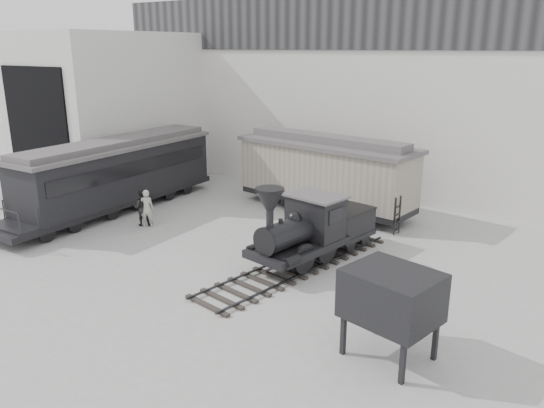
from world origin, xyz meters
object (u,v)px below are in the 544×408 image
Objects in this scene: locomotive at (310,232)px; visitor_b at (142,207)px; boxcar at (326,171)px; visitor_a at (147,208)px; passenger_coach at (118,174)px; coal_hopper at (391,302)px.

locomotive is 8.84m from visitor_b.
boxcar reaches higher than visitor_b.
locomotive is 8.51m from visitor_a.
locomotive is at bearing -59.58° from boxcar.
visitor_b is at bearing -39.90° from visitor_a.
passenger_coach is at bearing -55.89° from visitor_b.
visitor_a is 14.25m from coal_hopper.
passenger_coach is 7.14× the size of visitor_a.
visitor_b is 14.57m from coal_hopper.
passenger_coach is at bearing -53.10° from visitor_a.
boxcar is 5.49× the size of visitor_a.
visitor_a is 1.01× the size of visitor_b.
locomotive is 5.40× the size of visitor_a.
locomotive is 3.63× the size of coal_hopper.
locomotive is 5.45× the size of visitor_b.
visitor_a is (3.24, -1.19, -0.99)m from passenger_coach.
passenger_coach reaches higher than visitor_a.
visitor_a is at bearing -122.15° from boxcar.
visitor_a is (-5.76, -6.93, -1.16)m from boxcar.
passenger_coach reaches higher than locomotive.
visitor_b is 0.67× the size of coal_hopper.
visitor_a is 0.67× the size of coal_hopper.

